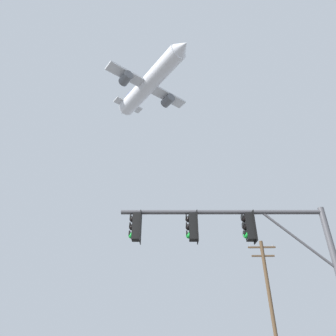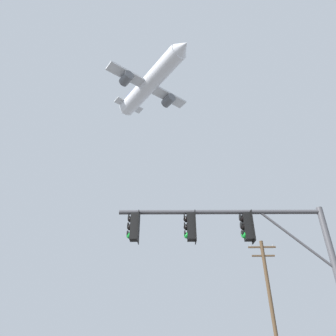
% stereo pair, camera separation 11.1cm
% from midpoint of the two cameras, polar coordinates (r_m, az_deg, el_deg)
% --- Properties ---
extents(signal_pole_near, '(6.88, 0.56, 5.79)m').
position_cam_midpoint_polar(signal_pole_near, '(10.39, 13.94, -13.58)').
color(signal_pole_near, '#4C4C51').
rests_on(signal_pole_near, ground).
extents(utility_pole, '(2.20, 0.28, 9.42)m').
position_cam_midpoint_polar(utility_pole, '(25.96, 18.56, -22.06)').
color(utility_pole, brown).
rests_on(utility_pole, ground).
extents(airplane, '(16.48, 19.71, 6.25)m').
position_cam_midpoint_polar(airplane, '(62.84, -3.31, 15.41)').
color(airplane, white).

